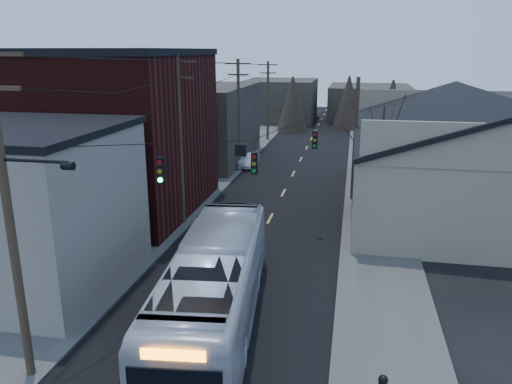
% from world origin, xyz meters
% --- Properties ---
extents(road_surface, '(9.00, 110.00, 0.02)m').
position_xyz_m(road_surface, '(0.00, 30.00, 0.01)').
color(road_surface, black).
rests_on(road_surface, ground).
extents(sidewalk_left, '(4.00, 110.00, 0.12)m').
position_xyz_m(sidewalk_left, '(-6.50, 30.00, 0.06)').
color(sidewalk_left, '#474744').
rests_on(sidewalk_left, ground).
extents(sidewalk_right, '(4.00, 110.00, 0.12)m').
position_xyz_m(sidewalk_right, '(6.50, 30.00, 0.06)').
color(sidewalk_right, '#474744').
rests_on(sidewalk_right, ground).
extents(building_clapboard, '(8.00, 8.00, 7.00)m').
position_xyz_m(building_clapboard, '(-9.00, 9.00, 3.50)').
color(building_clapboard, gray).
rests_on(building_clapboard, ground).
extents(building_brick, '(10.00, 12.00, 10.00)m').
position_xyz_m(building_brick, '(-10.00, 20.00, 5.00)').
color(building_brick, '#330D0B').
rests_on(building_brick, ground).
extents(building_left_far, '(9.00, 14.00, 7.00)m').
position_xyz_m(building_left_far, '(-9.50, 36.00, 3.50)').
color(building_left_far, '#2F2B25').
rests_on(building_left_far, ground).
extents(warehouse, '(16.16, 20.60, 7.73)m').
position_xyz_m(warehouse, '(13.00, 25.00, 2.70)').
color(warehouse, gray).
rests_on(warehouse, ground).
extents(building_far_left, '(10.00, 12.00, 6.00)m').
position_xyz_m(building_far_left, '(-6.00, 65.00, 3.00)').
color(building_far_left, '#2F2B25').
rests_on(building_far_left, ground).
extents(building_far_right, '(12.00, 14.00, 5.00)m').
position_xyz_m(building_far_right, '(7.00, 70.00, 2.50)').
color(building_far_right, '#2F2B25').
rests_on(building_far_right, ground).
extents(bare_tree, '(0.40, 0.40, 7.20)m').
position_xyz_m(bare_tree, '(6.50, 20.00, 3.60)').
color(bare_tree, black).
rests_on(bare_tree, ground).
extents(utility_lines, '(11.24, 45.28, 10.50)m').
position_xyz_m(utility_lines, '(-3.11, 24.14, 4.95)').
color(utility_lines, '#382B1E').
rests_on(utility_lines, ground).
extents(bus, '(4.19, 12.57, 3.43)m').
position_xyz_m(bus, '(0.06, 7.04, 1.72)').
color(bus, silver).
rests_on(bus, ground).
extents(parked_car, '(1.29, 3.70, 1.22)m').
position_xyz_m(parked_car, '(-4.30, 33.93, 0.61)').
color(parked_car, '#B9BDC1').
rests_on(parked_car, ground).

